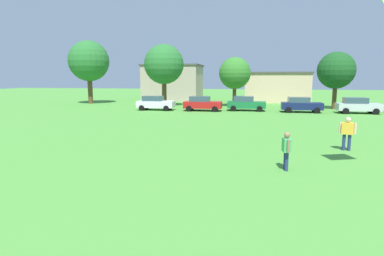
% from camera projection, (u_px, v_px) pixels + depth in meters
% --- Properties ---
extents(ground_plane, '(160.00, 160.00, 0.00)m').
position_uv_depth(ground_plane, '(207.00, 122.00, 28.16)').
color(ground_plane, '#4C9338').
extents(adult_bystander, '(0.35, 0.76, 1.60)m').
position_uv_depth(adult_bystander, '(287.00, 148.00, 13.29)').
color(adult_bystander, navy).
rests_on(adult_bystander, ground).
extents(bystander_near_trees, '(0.82, 0.45, 1.77)m').
position_uv_depth(bystander_near_trees, '(347.00, 131.00, 16.89)').
color(bystander_near_trees, navy).
rests_on(bystander_near_trees, ground).
extents(parked_car_white_0, '(4.30, 2.02, 1.68)m').
position_uv_depth(parked_car_white_0, '(155.00, 103.00, 37.97)').
color(parked_car_white_0, white).
rests_on(parked_car_white_0, ground).
extents(parked_car_red_1, '(4.30, 2.02, 1.68)m').
position_uv_depth(parked_car_red_1, '(202.00, 103.00, 37.09)').
color(parked_car_red_1, red).
rests_on(parked_car_red_1, ground).
extents(parked_car_green_2, '(4.30, 2.02, 1.68)m').
position_uv_depth(parked_car_green_2, '(246.00, 103.00, 37.26)').
color(parked_car_green_2, '#196B38').
rests_on(parked_car_green_2, ground).
extents(parked_car_navy_3, '(4.30, 2.02, 1.68)m').
position_uv_depth(parked_car_navy_3, '(301.00, 105.00, 35.57)').
color(parked_car_navy_3, '#141E4C').
rests_on(parked_car_navy_3, ground).
extents(parked_car_silver_4, '(4.30, 2.02, 1.68)m').
position_uv_depth(parked_car_silver_4, '(358.00, 105.00, 34.45)').
color(parked_car_silver_4, silver).
rests_on(parked_car_silver_4, ground).
extents(tree_far_left, '(5.82, 5.82, 9.07)m').
position_uv_depth(tree_far_left, '(89.00, 61.00, 46.92)').
color(tree_far_left, brown).
rests_on(tree_far_left, ground).
extents(tree_left, '(5.21, 5.21, 8.12)m').
position_uv_depth(tree_left, '(164.00, 64.00, 42.60)').
color(tree_left, brown).
rests_on(tree_left, ground).
extents(tree_right, '(4.12, 4.12, 6.42)m').
position_uv_depth(tree_right, '(235.00, 73.00, 42.20)').
color(tree_right, brown).
rests_on(tree_right, ground).
extents(tree_far_right, '(4.39, 4.39, 6.84)m').
position_uv_depth(tree_far_right, '(336.00, 71.00, 38.70)').
color(tree_far_right, brown).
rests_on(tree_far_right, ground).
extents(house_left, '(9.43, 7.89, 5.92)m').
position_uv_depth(house_left, '(173.00, 82.00, 54.92)').
color(house_left, tan).
rests_on(house_left, ground).
extents(house_right, '(10.00, 9.21, 4.63)m').
position_uv_depth(house_right, '(276.00, 87.00, 52.00)').
color(house_right, beige).
rests_on(house_right, ground).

